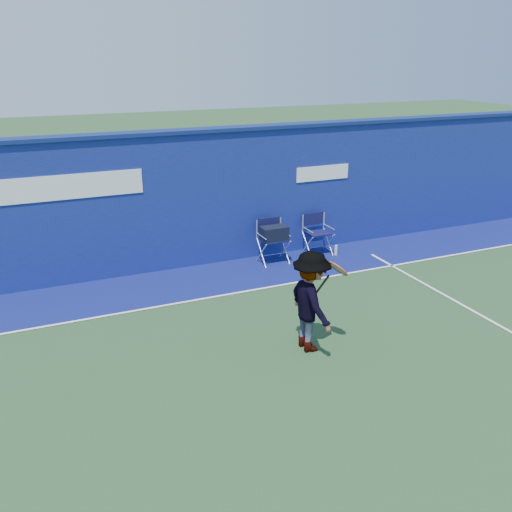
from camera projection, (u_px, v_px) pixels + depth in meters
name	position (u px, v px, depth m)	size (l,w,h in m)	color
ground	(273.00, 383.00, 8.07)	(80.00, 80.00, 0.00)	#264424
stadium_wall	(175.00, 200.00, 12.00)	(24.00, 0.50, 3.08)	navy
out_of_bounds_strip	(193.00, 282.00, 11.60)	(24.00, 1.80, 0.01)	#0E155A
court_lines	(257.00, 362.00, 8.58)	(24.00, 12.00, 0.01)	white
directors_chair_left	(273.00, 245.00, 12.57)	(0.61, 0.55, 1.02)	silver
directors_chair_right	(318.00, 242.00, 13.15)	(0.58, 0.52, 0.98)	silver
water_bottle	(336.00, 250.00, 13.12)	(0.07, 0.07, 0.25)	silver
tennis_player	(311.00, 301.00, 8.73)	(0.89, 1.10, 1.70)	#EA4738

